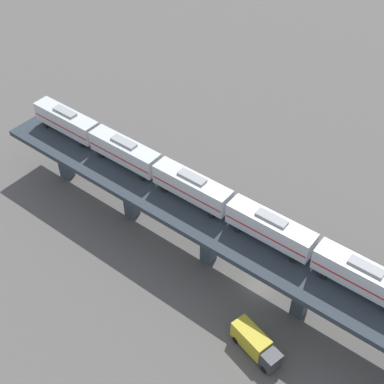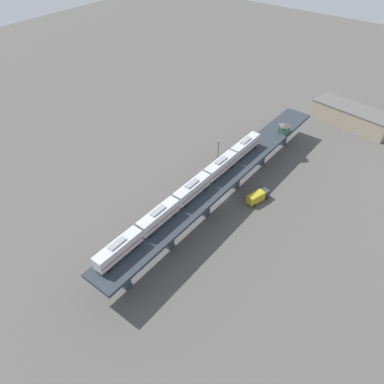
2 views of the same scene
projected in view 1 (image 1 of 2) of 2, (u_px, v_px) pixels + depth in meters
The scene contains 5 objects.
ground_plane at pixel (257, 288), 74.54m from camera, with size 400.00×400.00×0.00m, color #514F4C.
elevated_viaduct at pixel (261, 253), 69.63m from camera, with size 8.86×92.04×8.56m.
subway_train at pixel (192, 186), 73.41m from camera, with size 3.15×62.41×4.45m.
street_car_red at pixel (367, 283), 73.99m from camera, with size 2.45×4.62×1.89m.
delivery_truck at pixel (256, 344), 66.18m from camera, with size 4.00×7.54×3.20m.
Camera 1 is at (41.42, 20.34, 60.74)m, focal length 50.00 mm.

